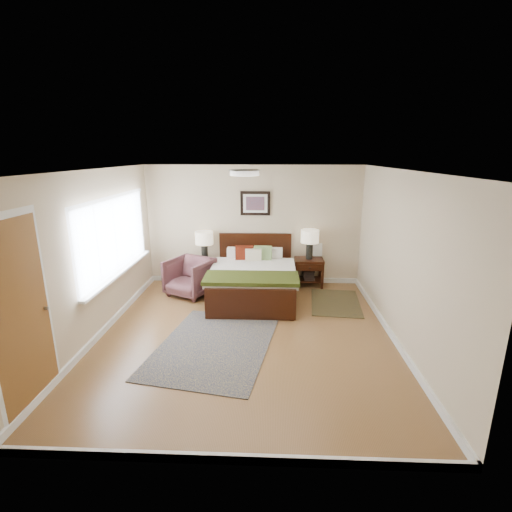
% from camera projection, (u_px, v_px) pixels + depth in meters
% --- Properties ---
extents(floor, '(5.00, 5.00, 0.00)m').
position_uv_depth(floor, '(246.00, 335.00, 5.76)').
color(floor, brown).
rests_on(floor, ground).
extents(back_wall, '(4.50, 0.04, 2.50)m').
position_uv_depth(back_wall, '(253.00, 225.00, 7.83)').
color(back_wall, '#C0AE8B').
rests_on(back_wall, ground).
extents(front_wall, '(4.50, 0.04, 2.50)m').
position_uv_depth(front_wall, '(224.00, 340.00, 3.02)').
color(front_wall, '#C0AE8B').
rests_on(front_wall, ground).
extents(left_wall, '(0.04, 5.00, 2.50)m').
position_uv_depth(left_wall, '(95.00, 256.00, 5.51)').
color(left_wall, '#C0AE8B').
rests_on(left_wall, ground).
extents(right_wall, '(0.04, 5.00, 2.50)m').
position_uv_depth(right_wall, '(401.00, 259.00, 5.33)').
color(right_wall, '#C0AE8B').
rests_on(right_wall, ground).
extents(ceiling, '(4.50, 5.00, 0.02)m').
position_uv_depth(ceiling, '(244.00, 170.00, 5.09)').
color(ceiling, white).
rests_on(ceiling, back_wall).
extents(window, '(0.11, 2.72, 1.32)m').
position_uv_depth(window, '(116.00, 237.00, 6.15)').
color(window, silver).
rests_on(window, left_wall).
extents(door, '(0.06, 1.00, 2.18)m').
position_uv_depth(door, '(21.00, 317.00, 3.88)').
color(door, silver).
rests_on(door, ground).
extents(ceil_fixture, '(0.44, 0.44, 0.08)m').
position_uv_depth(ceil_fixture, '(244.00, 173.00, 5.10)').
color(ceil_fixture, white).
rests_on(ceil_fixture, ceiling).
extents(bed, '(1.65, 1.99, 1.07)m').
position_uv_depth(bed, '(253.00, 274.00, 7.09)').
color(bed, black).
rests_on(bed, ground).
extents(wall_art, '(0.62, 0.05, 0.50)m').
position_uv_depth(wall_art, '(255.00, 203.00, 7.67)').
color(wall_art, black).
rests_on(wall_art, back_wall).
extents(nightstand_left, '(0.45, 0.41, 0.54)m').
position_uv_depth(nightstand_left, '(205.00, 266.00, 7.85)').
color(nightstand_left, black).
rests_on(nightstand_left, ground).
extents(nightstand_right, '(0.60, 0.45, 0.59)m').
position_uv_depth(nightstand_right, '(309.00, 270.00, 7.79)').
color(nightstand_right, black).
rests_on(nightstand_right, ground).
extents(lamp_left, '(0.37, 0.37, 0.61)m').
position_uv_depth(lamp_left, '(204.00, 240.00, 7.72)').
color(lamp_left, black).
rests_on(lamp_left, nightstand_left).
extents(lamp_right, '(0.37, 0.37, 0.61)m').
position_uv_depth(lamp_right, '(310.00, 239.00, 7.62)').
color(lamp_right, black).
rests_on(lamp_right, nightstand_right).
extents(armchair, '(1.06, 1.07, 0.74)m').
position_uv_depth(armchair, '(190.00, 277.00, 7.31)').
color(armchair, brown).
rests_on(armchair, ground).
extents(rug_persian, '(1.92, 2.44, 0.01)m').
position_uv_depth(rug_persian, '(214.00, 345.00, 5.43)').
color(rug_persian, '#0B1338').
rests_on(rug_persian, ground).
extents(rug_navy, '(1.01, 1.41, 0.01)m').
position_uv_depth(rug_navy, '(335.00, 302.00, 6.99)').
color(rug_navy, black).
rests_on(rug_navy, ground).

